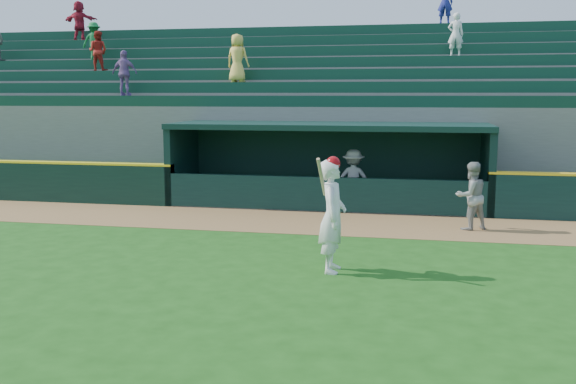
{
  "coord_description": "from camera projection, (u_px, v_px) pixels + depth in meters",
  "views": [
    {
      "loc": [
        2.6,
        -11.3,
        3.3
      ],
      "look_at": [
        0.0,
        1.6,
        1.3
      ],
      "focal_mm": 40.0,
      "sensor_mm": 36.0,
      "label": 1
    }
  ],
  "objects": [
    {
      "name": "batter_at_plate",
      "position": [
        333.0,
        215.0,
        11.95
      ],
      "size": [
        0.53,
        0.88,
        2.2
      ],
      "color": "white",
      "rests_on": "ground"
    },
    {
      "name": "dugout_player_inside",
      "position": [
        353.0,
        179.0,
        18.78
      ],
      "size": [
        1.17,
        0.75,
        1.72
      ],
      "primitive_type": "imported",
      "rotation": [
        0.0,
        0.0,
        3.25
      ],
      "color": "#979792",
      "rests_on": "ground"
    },
    {
      "name": "stands",
      "position": [
        346.0,
        119.0,
        23.78
      ],
      "size": [
        34.5,
        6.26,
        7.58
      ],
      "color": "slate",
      "rests_on": "ground"
    },
    {
      "name": "warning_track",
      "position": [
        313.0,
        222.0,
        16.7
      ],
      "size": [
        40.0,
        3.0,
        0.01
      ],
      "primitive_type": "cube",
      "color": "olive",
      "rests_on": "ground"
    },
    {
      "name": "dugout_player_front",
      "position": [
        471.0,
        196.0,
        15.72
      ],
      "size": [
        1.03,
        0.96,
        1.68
      ],
      "primitive_type": "imported",
      "rotation": [
        0.0,
        0.0,
        3.65
      ],
      "color": "gray",
      "rests_on": "ground"
    },
    {
      "name": "dugout",
      "position": [
        330.0,
        159.0,
        19.51
      ],
      "size": [
        9.4,
        2.8,
        2.46
      ],
      "color": "slate",
      "rests_on": "ground"
    },
    {
      "name": "ground",
      "position": [
        271.0,
        273.0,
        11.95
      ],
      "size": [
        120.0,
        120.0,
        0.0
      ],
      "primitive_type": "plane",
      "color": "#1A4D13",
      "rests_on": "ground"
    }
  ]
}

